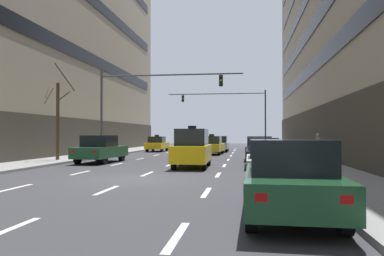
{
  "coord_description": "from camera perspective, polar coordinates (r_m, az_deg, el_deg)",
  "views": [
    {
      "loc": [
        4.35,
        -14.43,
        1.77
      ],
      "look_at": [
        -0.64,
        20.78,
        2.39
      ],
      "focal_mm": 35.12,
      "sensor_mm": 36.0,
      "label": 1
    }
  ],
  "objects": [
    {
      "name": "lane_stripe_l1_s8",
      "position": [
        37.24,
        -3.61,
        -3.71
      ],
      "size": [
        0.16,
        2.0,
        0.01
      ],
      "primitive_type": "cube",
      "color": "silver",
      "rests_on": "ground"
    },
    {
      "name": "lane_stripe_l2_s3",
      "position": [
        12.36,
        -12.82,
        -9.19
      ],
      "size": [
        0.16,
        2.0,
        0.01
      ],
      "primitive_type": "cube",
      "color": "silver",
      "rests_on": "ground"
    },
    {
      "name": "car_driving_4",
      "position": [
        38.72,
        4.18,
        -2.44
      ],
      "size": [
        1.8,
        4.3,
        1.61
      ],
      "color": "black",
      "rests_on": "ground"
    },
    {
      "name": "traffic_signal_0",
      "position": [
        29.15,
        -7.28,
        5.1
      ],
      "size": [
        11.06,
        0.35,
        6.72
      ],
      "color": "#4C4C51",
      "rests_on": "sidewalk_left"
    },
    {
      "name": "lane_stripe_l1_s9",
      "position": [
        42.14,
        -2.23,
        -3.4
      ],
      "size": [
        0.16,
        2.0,
        0.01
      ],
      "primitive_type": "cube",
      "color": "silver",
      "rests_on": "ground"
    },
    {
      "name": "lane_stripe_l3_s10",
      "position": [
        46.48,
        6.62,
        -3.17
      ],
      "size": [
        0.16,
        2.0,
        0.01
      ],
      "primitive_type": "cube",
      "color": "silver",
      "rests_on": "ground"
    },
    {
      "name": "lane_stripe_l3_s8",
      "position": [
        36.49,
        6.23,
        -3.76
      ],
      "size": [
        0.16,
        2.0,
        0.01
      ],
      "primitive_type": "cube",
      "color": "silver",
      "rests_on": "ground"
    },
    {
      "name": "lane_stripe_l2_s7",
      "position": [
        31.78,
        0.18,
        -4.18
      ],
      "size": [
        0.16,
        2.0,
        0.01
      ],
      "primitive_type": "cube",
      "color": "silver",
      "rests_on": "ground"
    },
    {
      "name": "car_parked_1",
      "position": [
        14.11,
        11.95,
        -4.97
      ],
      "size": [
        1.82,
        4.27,
        1.6
      ],
      "color": "black",
      "rests_on": "ground"
    },
    {
      "name": "car_parked_2",
      "position": [
        20.64,
        10.72,
        -3.72
      ],
      "size": [
        1.81,
        4.26,
        1.59
      ],
      "color": "black",
      "rests_on": "ground"
    },
    {
      "name": "lane_stripe_l3_s5",
      "position": [
        21.53,
        4.93,
        -5.7
      ],
      "size": [
        0.16,
        2.0,
        0.01
      ],
      "primitive_type": "cube",
      "color": "silver",
      "rests_on": "ground"
    },
    {
      "name": "lane_stripe_l2_s4",
      "position": [
        17.09,
        -6.78,
        -6.92
      ],
      "size": [
        0.16,
        2.0,
        0.01
      ],
      "primitive_type": "cube",
      "color": "silver",
      "rests_on": "ground"
    },
    {
      "name": "lane_stripe_l1_s7",
      "position": [
        32.37,
        -5.41,
        -4.12
      ],
      "size": [
        0.16,
        2.0,
        0.01
      ],
      "primitive_type": "cube",
      "color": "silver",
      "rests_on": "ground"
    },
    {
      "name": "lane_stripe_l3_s3",
      "position": [
        11.62,
        2.19,
        -9.73
      ],
      "size": [
        0.16,
        2.0,
        0.01
      ],
      "primitive_type": "cube",
      "color": "silver",
      "rests_on": "ground"
    },
    {
      "name": "lane_stripe_l1_s6",
      "position": [
        27.54,
        -7.84,
        -4.66
      ],
      "size": [
        0.16,
        2.0,
        0.01
      ],
      "primitive_type": "cube",
      "color": "silver",
      "rests_on": "ground"
    },
    {
      "name": "taxi_driving_1",
      "position": [
        39.38,
        -5.32,
        -2.44
      ],
      "size": [
        1.79,
        4.2,
        1.74
      ],
      "color": "black",
      "rests_on": "ground"
    },
    {
      "name": "ground_plane",
      "position": [
        15.17,
        -8.74,
        -7.68
      ],
      "size": [
        120.0,
        120.0,
        0.0
      ],
      "primitive_type": "plane",
      "color": "#38383D"
    },
    {
      "name": "lane_stripe_l3_s2",
      "position": [
        6.77,
        -2.32,
        -16.12
      ],
      "size": [
        0.16,
        2.0,
        0.01
      ],
      "primitive_type": "cube",
      "color": "silver",
      "rests_on": "ground"
    },
    {
      "name": "lane_stripe_l3_s4",
      "position": [
        16.56,
        3.98,
        -7.11
      ],
      "size": [
        0.16,
        2.0,
        0.01
      ],
      "primitive_type": "cube",
      "color": "silver",
      "rests_on": "ground"
    },
    {
      "name": "lane_stripe_l1_s10",
      "position": [
        47.07,
        -1.14,
        -3.15
      ],
      "size": [
        0.16,
        2.0,
        0.01
      ],
      "primitive_type": "cube",
      "color": "silver",
      "rests_on": "ground"
    },
    {
      "name": "lane_stripe_l3_s9",
      "position": [
        41.48,
        6.45,
        -3.43
      ],
      "size": [
        0.16,
        2.0,
        0.01
      ],
      "primitive_type": "cube",
      "color": "silver",
      "rests_on": "ground"
    },
    {
      "name": "lane_stripe_l3_s6",
      "position": [
        26.51,
        5.53,
        -4.81
      ],
      "size": [
        0.16,
        2.0,
        0.01
      ],
      "primitive_type": "cube",
      "color": "silver",
      "rests_on": "ground"
    },
    {
      "name": "car_parked_3",
      "position": [
        26.0,
        10.17,
        -3.09
      ],
      "size": [
        1.9,
        4.41,
        1.65
      ],
      "color": "black",
      "rests_on": "ground"
    },
    {
      "name": "car_driving_3",
      "position": [
        24.24,
        -13.73,
        -3.15
      ],
      "size": [
        2.13,
        4.67,
        1.72
      ],
      "color": "black",
      "rests_on": "ground"
    },
    {
      "name": "sidewalk_right",
      "position": [
        14.98,
        22.26,
        -7.44
      ],
      "size": [
        3.27,
        80.0,
        0.14
      ],
      "primitive_type": "cube",
      "color": "gray",
      "rests_on": "ground"
    },
    {
      "name": "lane_stripe_l2_s6",
      "position": [
        26.84,
        -1.28,
        -4.77
      ],
      "size": [
        0.16,
        2.0,
        0.01
      ],
      "primitive_type": "cube",
      "color": "silver",
      "rests_on": "ground"
    },
    {
      "name": "pedestrian_0",
      "position": [
        24.99,
        18.59,
        -2.38
      ],
      "size": [
        0.28,
        0.51,
        1.72
      ],
      "color": "#383D59",
      "rests_on": "sidewalk_right"
    },
    {
      "name": "lane_stripe_l2_s10",
      "position": [
        46.67,
        2.72,
        -3.16
      ],
      "size": [
        0.16,
        2.0,
        0.01
      ],
      "primitive_type": "cube",
      "color": "silver",
      "rests_on": "ground"
    },
    {
      "name": "street_tree_0",
      "position": [
        25.78,
        -19.74,
        1.54
      ],
      "size": [
        1.92,
        1.71,
        6.1
      ],
      "color": "#4C3823",
      "rests_on": "sidewalk_left"
    },
    {
      "name": "lane_stripe_l1_s4",
      "position": [
        18.16,
        -16.58,
        -6.54
      ],
      "size": [
        0.16,
        2.0,
        0.01
      ],
      "primitive_type": "cube",
      "color": "silver",
      "rests_on": "ground"
    },
    {
      "name": "taxi_driving_2",
      "position": [
        20.12,
        0.02,
        -3.11
      ],
      "size": [
        1.86,
        4.3,
        2.24
      ],
      "color": "black",
      "rests_on": "ground"
    },
    {
      "name": "lane_stripe_l1_s3",
      "position": [
        13.8,
        -25.36,
        -8.25
      ],
      "size": [
        0.16,
        2.0,
        0.01
      ],
      "primitive_type": "cube",
      "color": "silver",
      "rests_on": "ground"
    },
    {
      "name": "lane_stripe_l3_s7",
      "position": [
        31.5,
        5.93,
        -4.2
      ],
      "size": [
        0.16,
        2.0,
        0.01
      ],
      "primitive_type": "cube",
      "color": "silver",
      "rests_on": "ground"
    },
    {
      "name": "taxi_driving_0",
      "position": [
        33.19,
        3.04,
        -2.66
      ],
      "size": [
        2.02,
        4.42,
        1.8
      ],
      "color": "black",
      "rests_on": "ground"
    },
    {
      "name": "lane_stripe_l1_s5",
      "position": [
        22.78,
        -11.31,
        -5.42
      ],
      "size": [
        0.16,
        2.0,
        0.01
      ],
      "primitive_type": "cube",
      "color": "silver",
      "rests_on": "ground"
    },
    {
      "name": "traffic_signal_1",
      "position": [
        45.64,
        6.48,
        3.25
      ],
      "size": [
        11.84,
        0.35,
        6.97
      ],
      "color": "#4C4C51",
      "rests_on": "sidewalk_right"
    },
    {
      "name": "car_parked_0",
      "position": [
        8.33,
        14.67,
        -7.53
      ],
      "size": [
        1.95,
        4.47,
        1.66
      ],
      "color": "black",
      "rests_on": "ground"
    },
    {
      "name": "lane_stripe_l2_s2",
      "position": [
        7.96,
        -26.14,
        -13.71
      ],
      "size": [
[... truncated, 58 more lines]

